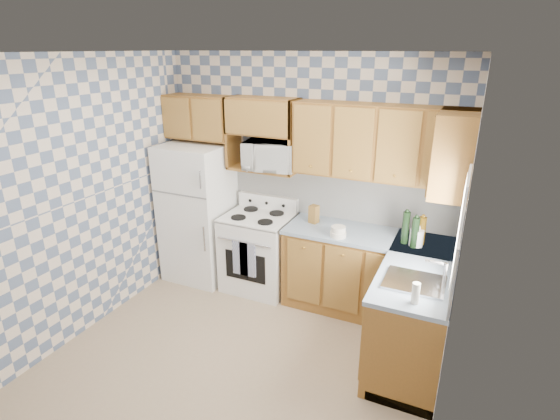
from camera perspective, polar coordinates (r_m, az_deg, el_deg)
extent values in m
plane|color=#90775D|center=(4.31, -5.01, -18.98)|extent=(3.40, 3.40, 0.00)
cube|color=slate|center=(4.98, 3.55, 4.29)|extent=(3.40, 0.02, 2.70)
cube|color=slate|center=(3.19, 22.12, -6.95)|extent=(0.02, 3.20, 2.70)
cube|color=white|center=(4.89, 7.84, 1.99)|extent=(2.60, 0.02, 0.56)
cube|color=white|center=(3.98, 22.42, -3.88)|extent=(0.02, 1.60, 0.56)
cube|color=white|center=(5.42, -10.61, -0.34)|extent=(0.75, 0.70, 1.68)
cube|color=white|center=(5.20, -2.83, -5.58)|extent=(0.76, 0.65, 0.90)
cube|color=silver|center=(5.02, -2.92, -0.92)|extent=(0.76, 0.65, 0.02)
cube|color=white|center=(5.22, -1.55, 1.06)|extent=(0.76, 0.08, 0.17)
cube|color=navy|center=(4.92, -5.16, -6.27)|extent=(0.19, 0.02, 0.41)
cube|color=navy|center=(4.88, -4.25, -6.47)|extent=(0.19, 0.02, 0.41)
cube|color=brown|center=(4.84, 11.24, -8.27)|extent=(1.75, 0.60, 0.88)
cube|color=brown|center=(4.34, 17.16, -12.50)|extent=(0.60, 1.60, 0.88)
cube|color=slate|center=(4.63, 11.62, -3.30)|extent=(1.77, 0.63, 0.04)
cube|color=slate|center=(4.11, 17.76, -7.08)|extent=(0.63, 1.60, 0.04)
cube|color=brown|center=(4.48, 12.91, 8.58)|extent=(1.75, 0.33, 0.74)
cube|color=brown|center=(5.29, -10.40, 11.85)|extent=(0.82, 0.33, 0.50)
cube|color=brown|center=(4.21, 21.87, 6.89)|extent=(0.33, 0.70, 0.74)
cube|color=brown|center=(4.99, -2.18, 5.37)|extent=(0.80, 0.33, 0.03)
imported|color=white|center=(4.88, -1.26, 7.12)|extent=(0.63, 0.48, 0.32)
cube|color=#B7B7BC|center=(3.79, 17.15, -9.05)|extent=(0.48, 0.40, 0.03)
cube|color=silver|center=(3.56, 22.55, -2.35)|extent=(0.02, 0.66, 0.86)
cylinder|color=black|center=(4.44, 16.08, -2.22)|extent=(0.07, 0.07, 0.33)
cylinder|color=black|center=(4.38, 17.22, -2.83)|extent=(0.07, 0.07, 0.30)
cylinder|color=#593D0B|center=(4.47, 18.02, -2.58)|extent=(0.07, 0.07, 0.28)
cube|color=brown|center=(4.80, 4.45, -0.54)|extent=(0.11, 0.11, 0.20)
cylinder|color=white|center=(4.44, 17.38, -3.46)|extent=(0.13, 0.13, 0.17)
cylinder|color=beige|center=(3.48, 17.30, -10.34)|extent=(0.06, 0.06, 0.17)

